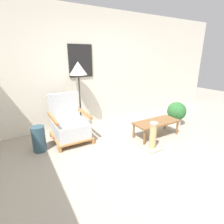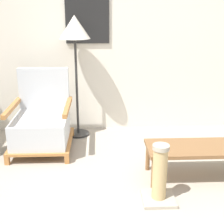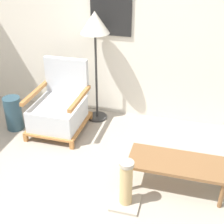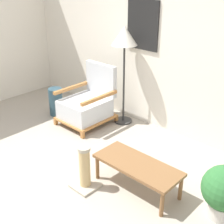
% 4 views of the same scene
% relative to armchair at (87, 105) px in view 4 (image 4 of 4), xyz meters
% --- Properties ---
extents(ground_plane, '(14.00, 14.00, 0.00)m').
position_rel_armchair_xyz_m(ground_plane, '(1.00, -1.58, -0.32)').
color(ground_plane, '#A89E8E').
extents(wall_back, '(8.00, 0.09, 2.70)m').
position_rel_armchair_xyz_m(wall_back, '(1.00, 0.69, 1.03)').
color(wall_back, silver).
rests_on(wall_back, ground_plane).
extents(armchair, '(0.70, 0.79, 0.93)m').
position_rel_armchair_xyz_m(armchair, '(0.00, 0.00, 0.00)').
color(armchair, '#B2753D').
rests_on(armchair, ground_plane).
extents(floor_lamp, '(0.38, 0.38, 1.55)m').
position_rel_armchair_xyz_m(floor_lamp, '(0.40, 0.42, 1.00)').
color(floor_lamp, '#2D2D2D').
rests_on(floor_lamp, ground_plane).
extents(coffee_table, '(1.01, 0.43, 0.34)m').
position_rel_armchair_xyz_m(coffee_table, '(1.65, -0.77, -0.02)').
color(coffee_table, brown).
rests_on(coffee_table, ground_plane).
extents(vase, '(0.23, 0.23, 0.47)m').
position_rel_armchair_xyz_m(vase, '(-0.62, -0.16, -0.08)').
color(vase, '#2D4C5B').
rests_on(vase, ground_plane).
extents(potted_plant, '(0.46, 0.46, 0.58)m').
position_rel_armchair_xyz_m(potted_plant, '(2.55, -0.53, 0.01)').
color(potted_plant, beige).
rests_on(potted_plant, ground_plane).
extents(scratching_post, '(0.29, 0.29, 0.53)m').
position_rel_armchair_xyz_m(scratching_post, '(1.20, -1.15, -0.10)').
color(scratching_post, '#B2A893').
rests_on(scratching_post, ground_plane).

